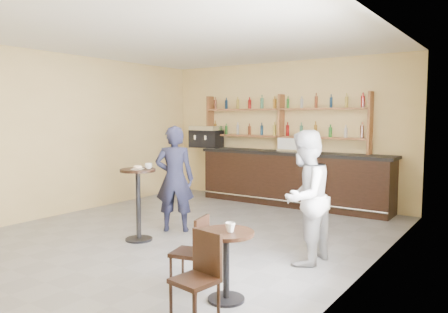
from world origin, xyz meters
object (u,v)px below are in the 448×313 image
Objects in this scene: chair_south at (195,279)px; patron_second at (305,197)px; espresso_machine at (206,137)px; man_main at (175,179)px; cafe_table at (226,266)px; pedestal_table at (138,205)px; pastry_case at (292,145)px; bar_counter at (292,179)px; chair_west at (189,252)px.

chair_south is 0.48× the size of patron_second.
man_main reaches higher than espresso_machine.
pedestal_table is at bearing 155.76° from cafe_table.
pedestal_table is 0.63× the size of man_main.
espresso_machine is at bearing 128.80° from cafe_table.
espresso_machine reaches higher than pastry_case.
patron_second reaches higher than espresso_machine.
espresso_machine is at bearing -126.73° from patron_second.
bar_counter is 0.75m from pastry_case.
man_main is (-0.67, -3.11, -0.44)m from pastry_case.
pastry_case is 3.88m from patron_second.
pastry_case is 4.03m from pedestal_table.
bar_counter is 2.52m from espresso_machine.
pastry_case is at bearing 78.89° from pedestal_table.
patron_second is at bearing -61.96° from bar_counter.
pastry_case is 3.22m from man_main.
man_main is at bearing -149.49° from chair_west.
pastry_case is 0.28× the size of patron_second.
espresso_machine is 6.96m from chair_south.
man_main reaches higher than pastry_case.
chair_south is (2.47, -1.69, -0.14)m from pedestal_table.
pastry_case is at bearing -149.18° from patron_second.
bar_counter is 5.04m from chair_west.
chair_south is at bearing -0.91° from patron_second.
cafe_table is 0.90× the size of chair_west.
pastry_case is 0.28× the size of man_main.
espresso_machine is at bearing 112.07° from pedestal_table.
pastry_case is 0.59× the size of chair_south.
pedestal_table is 0.84m from man_main.
bar_counter is at bearing 114.80° from chair_south.
man_main reaches higher than patron_second.
pedestal_table reaches higher than cafe_table.
bar_counter reaches higher than chair_west.
man_main reaches higher than pedestal_table.
chair_south is (0.60, -0.65, 0.01)m from chair_west.
chair_west is at bearing 174.81° from cafe_table.
man_main is at bearing 141.49° from cafe_table.
espresso_machine is 6.10m from chair_west.
chair_west is (1.08, -4.92, -0.18)m from bar_counter.
man_main reaches higher than bar_counter.
espresso_machine is 0.41× the size of man_main.
patron_second is at bearing 140.67° from chair_west.
bar_counter is 5.09× the size of chair_south.
espresso_machine is 6.47m from cafe_table.
cafe_table is 0.87× the size of chair_south.
chair_west is (3.45, -4.92, -1.04)m from espresso_machine.
pedestal_table reaches higher than chair_south.
bar_counter is at bearing 108.14° from cafe_table.
espresso_machine reaches higher than chair_west.
pastry_case is at bearing 115.12° from chair_south.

